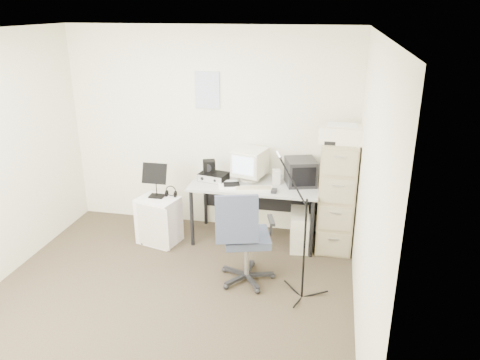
% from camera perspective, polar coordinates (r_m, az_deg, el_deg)
% --- Properties ---
extents(floor, '(3.60, 3.60, 0.01)m').
position_cam_1_polar(floor, '(4.76, -9.09, -14.37)').
color(floor, '#352A1C').
rests_on(floor, ground).
extents(ceiling, '(3.60, 3.60, 0.01)m').
position_cam_1_polar(ceiling, '(3.93, -11.21, 17.25)').
color(ceiling, white).
rests_on(ceiling, ground).
extents(wall_back, '(3.60, 0.02, 2.50)m').
position_cam_1_polar(wall_back, '(5.81, -3.66, 6.04)').
color(wall_back, beige).
rests_on(wall_back, ground).
extents(wall_front, '(3.60, 0.02, 2.50)m').
position_cam_1_polar(wall_front, '(2.77, -23.86, -13.04)').
color(wall_front, beige).
rests_on(wall_front, ground).
extents(wall_right, '(0.02, 3.60, 2.50)m').
position_cam_1_polar(wall_right, '(3.92, 15.31, -1.94)').
color(wall_right, beige).
rests_on(wall_right, ground).
extents(wall_calendar, '(0.30, 0.02, 0.44)m').
position_cam_1_polar(wall_calendar, '(5.70, -4.00, 10.89)').
color(wall_calendar, white).
rests_on(wall_calendar, wall_back).
extents(filing_cabinet, '(0.40, 0.60, 1.30)m').
position_cam_1_polar(filing_cabinet, '(5.51, 11.69, -1.78)').
color(filing_cabinet, gray).
rests_on(filing_cabinet, floor).
extents(printer, '(0.48, 0.34, 0.18)m').
position_cam_1_polar(printer, '(5.21, 12.27, 5.51)').
color(printer, silver).
rests_on(printer, filing_cabinet).
extents(desk, '(1.50, 0.70, 0.73)m').
position_cam_1_polar(desk, '(5.65, 1.81, -3.87)').
color(desk, '#ACACA8').
rests_on(desk, floor).
extents(crt_monitor, '(0.43, 0.44, 0.38)m').
position_cam_1_polar(crt_monitor, '(5.56, 1.23, 1.88)').
color(crt_monitor, silver).
rests_on(crt_monitor, desk).
extents(crt_tv, '(0.42, 0.43, 0.30)m').
position_cam_1_polar(crt_tv, '(5.49, 7.40, 1.00)').
color(crt_tv, black).
rests_on(crt_tv, desk).
extents(desk_speaker, '(0.11, 0.11, 0.17)m').
position_cam_1_polar(desk_speaker, '(5.50, 4.44, 0.42)').
color(desk_speaker, beige).
rests_on(desk_speaker, desk).
extents(keyboard, '(0.45, 0.24, 0.02)m').
position_cam_1_polar(keyboard, '(5.31, 1.68, -1.10)').
color(keyboard, silver).
rests_on(keyboard, desk).
extents(mouse, '(0.06, 0.11, 0.03)m').
position_cam_1_polar(mouse, '(5.26, 4.17, -1.33)').
color(mouse, black).
rests_on(mouse, desk).
extents(radio_receiver, '(0.36, 0.29, 0.09)m').
position_cam_1_polar(radio_receiver, '(5.61, -3.23, 0.42)').
color(radio_receiver, black).
rests_on(radio_receiver, desk).
extents(radio_speaker, '(0.18, 0.17, 0.14)m').
position_cam_1_polar(radio_speaker, '(5.61, -3.79, 1.69)').
color(radio_speaker, black).
rests_on(radio_speaker, radio_receiver).
extents(papers, '(0.30, 0.36, 0.02)m').
position_cam_1_polar(papers, '(5.43, -1.44, -0.65)').
color(papers, white).
rests_on(papers, desk).
extents(pc_tower, '(0.25, 0.48, 0.44)m').
position_cam_1_polar(pc_tower, '(5.59, 7.24, -6.00)').
color(pc_tower, silver).
rests_on(pc_tower, floor).
extents(office_chair, '(0.73, 0.73, 1.02)m').
position_cam_1_polar(office_chair, '(4.76, 0.84, -6.83)').
color(office_chair, '#373E55').
rests_on(office_chair, floor).
extents(side_cart, '(0.53, 0.47, 0.56)m').
position_cam_1_polar(side_cart, '(5.71, -9.86, -4.85)').
color(side_cart, white).
rests_on(side_cart, floor).
extents(music_stand, '(0.32, 0.22, 0.43)m').
position_cam_1_polar(music_stand, '(5.58, -10.23, 0.04)').
color(music_stand, black).
rests_on(music_stand, side_cart).
extents(headphones, '(0.17, 0.17, 0.03)m').
position_cam_1_polar(headphones, '(5.62, -8.41, -1.57)').
color(headphones, black).
rests_on(headphones, side_cart).
extents(mic_stand, '(0.03, 0.03, 1.37)m').
position_cam_1_polar(mic_stand, '(4.45, 7.94, -6.61)').
color(mic_stand, black).
rests_on(mic_stand, floor).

